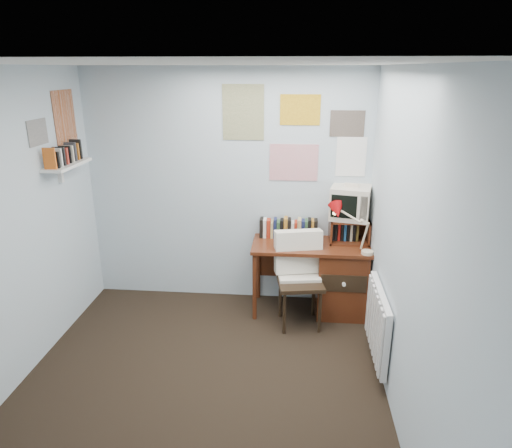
# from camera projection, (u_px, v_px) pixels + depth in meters

# --- Properties ---
(ground) EXTENTS (3.50, 3.50, 0.00)m
(ground) POSITION_uv_depth(u_px,v_px,m) (197.00, 397.00, 3.61)
(ground) COLOR black
(ground) RESTS_ON ground
(back_wall) EXTENTS (3.00, 0.02, 2.50)m
(back_wall) POSITION_uv_depth(u_px,v_px,m) (227.00, 189.00, 4.86)
(back_wall) COLOR #B3C0CC
(back_wall) RESTS_ON ground
(right_wall) EXTENTS (0.02, 3.50, 2.50)m
(right_wall) POSITION_uv_depth(u_px,v_px,m) (408.00, 259.00, 3.08)
(right_wall) COLOR #B3C0CC
(right_wall) RESTS_ON ground
(ceiling) EXTENTS (3.00, 3.50, 0.02)m
(ceiling) POSITION_uv_depth(u_px,v_px,m) (181.00, 63.00, 2.80)
(ceiling) COLOR white
(ceiling) RESTS_ON back_wall
(desk) EXTENTS (1.20, 0.55, 0.76)m
(desk) POSITION_uv_depth(u_px,v_px,m) (336.00, 276.00, 4.78)
(desk) COLOR #572614
(desk) RESTS_ON ground
(desk_chair) EXTENTS (0.54, 0.52, 0.92)m
(desk_chair) POSITION_uv_depth(u_px,v_px,m) (300.00, 283.00, 4.50)
(desk_chair) COLOR black
(desk_chair) RESTS_ON ground
(desk_lamp) EXTENTS (0.36, 0.33, 0.42)m
(desk_lamp) POSITION_uv_depth(u_px,v_px,m) (369.00, 234.00, 4.36)
(desk_lamp) COLOR #BA0C0F
(desk_lamp) RESTS_ON desk
(tv_riser) EXTENTS (0.40, 0.30, 0.25)m
(tv_riser) POSITION_uv_depth(u_px,v_px,m) (349.00, 230.00, 4.72)
(tv_riser) COLOR #572614
(tv_riser) RESTS_ON desk
(crt_tv) EXTENTS (0.45, 0.43, 0.37)m
(crt_tv) POSITION_uv_depth(u_px,v_px,m) (351.00, 201.00, 4.64)
(crt_tv) COLOR beige
(crt_tv) RESTS_ON tv_riser
(book_row) EXTENTS (0.60, 0.14, 0.22)m
(book_row) POSITION_uv_depth(u_px,v_px,m) (288.00, 227.00, 4.84)
(book_row) COLOR #572614
(book_row) RESTS_ON desk
(radiator) EXTENTS (0.09, 0.80, 0.60)m
(radiator) POSITION_uv_depth(u_px,v_px,m) (378.00, 323.00, 3.87)
(radiator) COLOR white
(radiator) RESTS_ON right_wall
(wall_shelf) EXTENTS (0.20, 0.62, 0.24)m
(wall_shelf) POSITION_uv_depth(u_px,v_px,m) (67.00, 165.00, 4.24)
(wall_shelf) COLOR white
(wall_shelf) RESTS_ON left_wall
(posters_back) EXTENTS (1.20, 0.01, 0.90)m
(posters_back) POSITION_uv_depth(u_px,v_px,m) (294.00, 133.00, 4.60)
(posters_back) COLOR white
(posters_back) RESTS_ON back_wall
(posters_left) EXTENTS (0.01, 0.70, 0.60)m
(posters_left) POSITION_uv_depth(u_px,v_px,m) (52.00, 123.00, 4.13)
(posters_left) COLOR white
(posters_left) RESTS_ON left_wall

